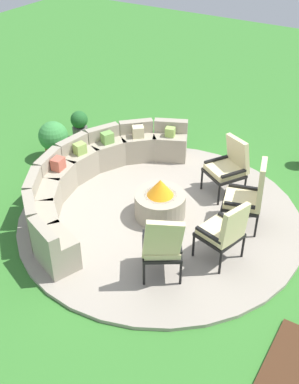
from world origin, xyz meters
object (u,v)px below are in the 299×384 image
lounge_chair_front_right (225,230)px  potted_plant_0 (54,139)px  curved_stone_bench (90,176)px  fire_pit (160,202)px  lounge_chair_back_right (229,165)px  lounge_chair_front_left (162,245)px  potted_plant_1 (80,125)px  lounge_chair_back_left (249,195)px

lounge_chair_front_right → potted_plant_0: 4.18m
lounge_chair_front_right → curved_stone_bench: bearing=96.9°
fire_pit → potted_plant_0: size_ratio=1.07×
curved_stone_bench → lounge_chair_back_right: size_ratio=3.98×
lounge_chair_front_right → lounge_chair_back_right: (1.63, 0.64, 0.00)m
curved_stone_bench → lounge_chair_front_left: bearing=-118.8°
lounge_chair_front_left → potted_plant_1: (2.64, 3.52, -0.28)m
fire_pit → lounge_chair_front_left: 1.41m
curved_stone_bench → lounge_chair_front_left: 2.41m
potted_plant_1 → lounge_chair_back_left: bearing=-103.3°
fire_pit → curved_stone_bench: 1.39m
lounge_chair_front_left → lounge_chair_front_right: lounge_chair_front_left is taller
lounge_chair_back_left → potted_plant_1: 4.21m
fire_pit → potted_plant_0: potted_plant_0 is taller
lounge_chair_back_left → potted_plant_1: bearing=60.9°
lounge_chair_back_left → potted_plant_1: lounge_chair_back_left is taller
curved_stone_bench → potted_plant_1: curved_stone_bench is taller
fire_pit → lounge_chair_back_right: bearing=-28.4°
lounge_chair_back_left → lounge_chair_back_right: 0.95m
curved_stone_bench → lounge_chair_back_right: (1.22, -2.04, 0.23)m
curved_stone_bench → lounge_chair_back_left: (0.52, -2.67, 0.27)m
curved_stone_bench → lounge_chair_front_right: size_ratio=4.08×
fire_pit → lounge_chair_front_left: lounge_chair_front_left is taller
potted_plant_1 → fire_pit: bearing=-117.6°
lounge_chair_back_left → lounge_chair_front_left: bearing=145.3°
potted_plant_1 → potted_plant_0: bearing=-176.4°
lounge_chair_back_left → potted_plant_0: bearing=72.7°
potted_plant_0 → lounge_chair_back_right: bearing=-80.0°
lounge_chair_back_right → potted_plant_0: (-0.60, 3.40, -0.17)m
lounge_chair_front_left → potted_plant_1: lounge_chair_front_left is taller
curved_stone_bench → lounge_chair_front_right: bearing=-98.7°
fire_pit → potted_plant_1: 3.16m
curved_stone_bench → potted_plant_0: size_ratio=5.33×
lounge_chair_back_right → potted_plant_0: bearing=41.8°
curved_stone_bench → lounge_chair_back_right: lounge_chair_back_right is taller
lounge_chair_front_left → lounge_chair_back_right: lounge_chair_front_left is taller
lounge_chair_front_left → lounge_chair_back_right: 2.38m
fire_pit → lounge_chair_back_left: 1.42m
potted_plant_0 → lounge_chair_back_left: bearing=-91.5°
fire_pit → potted_plant_0: bearing=77.6°
lounge_chair_back_left → potted_plant_0: (0.10, 4.04, -0.21)m
potted_plant_0 → lounge_chair_front_left: bearing=-117.1°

